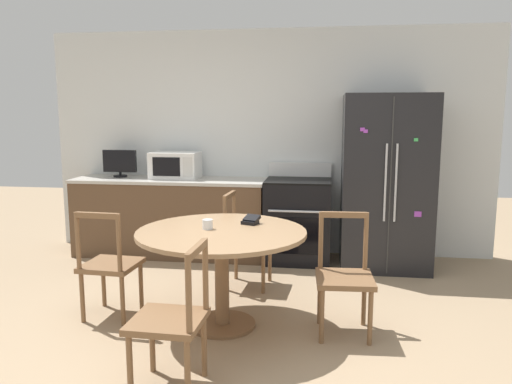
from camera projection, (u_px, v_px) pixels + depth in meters
name	position (u px, v px, depth m)	size (l,w,h in m)	color
ground_plane	(223.00, 350.00, 3.51)	(14.00, 14.00, 0.00)	#9E8466
back_wall	(268.00, 143.00, 5.89)	(5.20, 0.10, 2.60)	silver
kitchen_counter	(171.00, 217.00, 5.83)	(2.23, 0.64, 0.90)	brown
refrigerator	(386.00, 182.00, 5.32)	(0.93, 0.81, 1.85)	black
oven_range	(298.00, 219.00, 5.59)	(0.72, 0.68, 1.08)	black
microwave	(175.00, 165.00, 5.78)	(0.55, 0.37, 0.30)	white
countertop_tv	(120.00, 162.00, 5.88)	(0.40, 0.16, 0.32)	black
dining_table	(222.00, 247.00, 3.82)	(1.30, 1.30, 0.77)	#997551
dining_chair_right	(344.00, 277.00, 3.74)	(0.44, 0.44, 0.90)	brown
dining_chair_left	(110.00, 266.00, 4.02)	(0.44, 0.44, 0.90)	brown
dining_chair_far	(246.00, 242.00, 4.76)	(0.45, 0.45, 0.90)	brown
dining_chair_near	(172.00, 320.00, 2.96)	(0.43, 0.43, 0.90)	brown
candle_glass	(208.00, 225.00, 3.84)	(0.08, 0.08, 0.08)	silver
wallet	(251.00, 221.00, 4.02)	(0.16, 0.16, 0.07)	black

